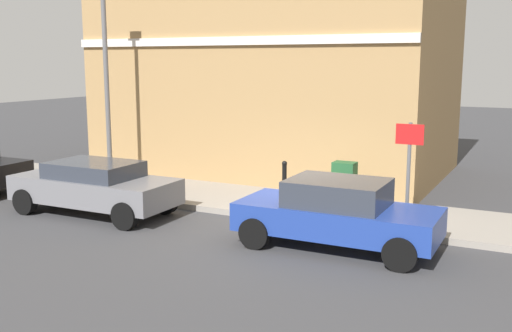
{
  "coord_description": "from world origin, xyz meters",
  "views": [
    {
      "loc": [
        -11.84,
        -5.15,
        3.75
      ],
      "look_at": [
        0.94,
        1.38,
        1.2
      ],
      "focal_mm": 41.72,
      "sensor_mm": 36.0,
      "label": 1
    }
  ],
  "objects_px": {
    "street_sign": "(409,159)",
    "lamppost": "(106,76)",
    "utility_cabinet": "(344,187)",
    "car_blue": "(337,213)",
    "car_grey": "(95,186)",
    "bollard_near_cabinet": "(284,179)"
  },
  "relations": [
    {
      "from": "car_grey",
      "to": "lamppost",
      "type": "bearing_deg",
      "value": -56.66
    },
    {
      "from": "car_blue",
      "to": "bollard_near_cabinet",
      "type": "bearing_deg",
      "value": -49.49
    },
    {
      "from": "utility_cabinet",
      "to": "lamppost",
      "type": "relative_size",
      "value": 0.2
    },
    {
      "from": "utility_cabinet",
      "to": "bollard_near_cabinet",
      "type": "relative_size",
      "value": 1.11
    },
    {
      "from": "car_blue",
      "to": "street_sign",
      "type": "distance_m",
      "value": 2.16
    },
    {
      "from": "street_sign",
      "to": "bollard_near_cabinet",
      "type": "bearing_deg",
      "value": 71.73
    },
    {
      "from": "street_sign",
      "to": "lamppost",
      "type": "height_order",
      "value": "lamppost"
    },
    {
      "from": "car_grey",
      "to": "bollard_near_cabinet",
      "type": "xyz_separation_m",
      "value": [
        2.93,
        -3.79,
        -0.01
      ]
    },
    {
      "from": "car_blue",
      "to": "lamppost",
      "type": "relative_size",
      "value": 0.71
    },
    {
      "from": "lamppost",
      "to": "car_grey",
      "type": "bearing_deg",
      "value": -145.97
    },
    {
      "from": "car_grey",
      "to": "bollard_near_cabinet",
      "type": "bearing_deg",
      "value": -143.0
    },
    {
      "from": "utility_cabinet",
      "to": "lamppost",
      "type": "height_order",
      "value": "lamppost"
    },
    {
      "from": "car_blue",
      "to": "lamppost",
      "type": "xyz_separation_m",
      "value": [
        2.52,
        8.02,
        2.57
      ]
    },
    {
      "from": "utility_cabinet",
      "to": "car_blue",
      "type": "bearing_deg",
      "value": -164.12
    },
    {
      "from": "street_sign",
      "to": "utility_cabinet",
      "type": "bearing_deg",
      "value": 59.8
    },
    {
      "from": "utility_cabinet",
      "to": "street_sign",
      "type": "height_order",
      "value": "street_sign"
    },
    {
      "from": "utility_cabinet",
      "to": "lamppost",
      "type": "bearing_deg",
      "value": 91.45
    },
    {
      "from": "utility_cabinet",
      "to": "car_grey",
      "type": "bearing_deg",
      "value": 117.43
    },
    {
      "from": "car_grey",
      "to": "lamppost",
      "type": "height_order",
      "value": "lamppost"
    },
    {
      "from": "car_grey",
      "to": "street_sign",
      "type": "distance_m",
      "value": 7.52
    },
    {
      "from": "utility_cabinet",
      "to": "lamppost",
      "type": "distance_m",
      "value": 7.71
    },
    {
      "from": "bollard_near_cabinet",
      "to": "car_blue",
      "type": "bearing_deg",
      "value": -139.04
    }
  ]
}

